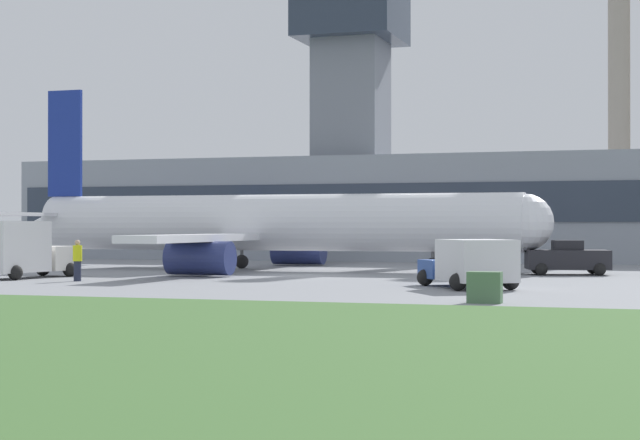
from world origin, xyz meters
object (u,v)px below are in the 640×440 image
at_px(airplane, 265,224).
at_px(ground_crew_person, 77,260).
at_px(baggage_truck, 23,251).
at_px(pushback_tug, 567,259).
at_px(fuel_truck, 470,264).

height_order(airplane, ground_crew_person, airplane).
bearing_deg(baggage_truck, ground_crew_person, -21.20).
height_order(pushback_tug, baggage_truck, baggage_truck).
xyz_separation_m(baggage_truck, ground_crew_person, (3.80, -1.47, -0.36)).
distance_m(baggage_truck, fuel_truck, 21.81).
bearing_deg(baggage_truck, airplane, 56.44).
bearing_deg(airplane, fuel_truck, -43.93).
height_order(airplane, pushback_tug, airplane).
relative_size(baggage_truck, fuel_truck, 0.99).
relative_size(pushback_tug, fuel_truck, 0.80).
bearing_deg(ground_crew_person, fuel_truck, -0.28).
bearing_deg(ground_crew_person, baggage_truck, 158.80).
relative_size(airplane, baggage_truck, 5.57).
distance_m(airplane, baggage_truck, 14.26).
bearing_deg(baggage_truck, pushback_tug, 25.78).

